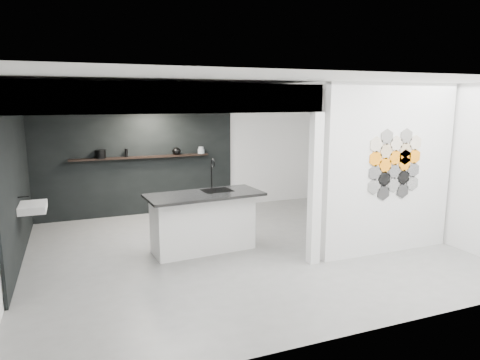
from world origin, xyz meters
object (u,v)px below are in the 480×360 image
object	(u,v)px
kettle	(176,151)
bottle_dark	(126,153)
partition_panel	(390,170)
stockpot	(101,154)
kitchen_island	(203,221)
glass_vase	(201,150)
wall_basin	(33,207)
utensil_cup	(101,155)
glass_bowl	(201,151)

from	to	relation	value
kettle	bottle_dark	xyz separation A→B (m)	(-1.10, 0.00, 0.01)
bottle_dark	kettle	bearing A→B (deg)	0.00
partition_panel	stockpot	xyz separation A→B (m)	(-4.27, 3.87, 0.01)
kitchen_island	kettle	world-z (taller)	kitchen_island
kitchen_island	glass_vase	world-z (taller)	kitchen_island
bottle_dark	partition_panel	bearing A→B (deg)	-45.91
kitchen_island	wall_basin	bearing A→B (deg)	162.07
bottle_dark	glass_vase	bearing A→B (deg)	0.00
wall_basin	utensil_cup	distance (m)	2.45
kettle	glass_vase	bearing A→B (deg)	-5.73
wall_basin	stockpot	size ratio (longest dim) A/B	2.77
glass_bowl	partition_panel	bearing A→B (deg)	-61.77
wall_basin	glass_bowl	xyz separation A→B (m)	(3.39, 2.07, 0.52)
kitchen_island	kettle	distance (m)	2.84
wall_basin	glass_bowl	distance (m)	4.00
partition_panel	glass_vase	world-z (taller)	partition_panel
partition_panel	stockpot	bearing A→B (deg)	137.88
glass_bowl	glass_vase	bearing A→B (deg)	0.00
kitchen_island	kettle	bearing A→B (deg)	81.37
partition_panel	wall_basin	bearing A→B (deg)	161.77
partition_panel	bottle_dark	xyz separation A→B (m)	(-3.74, 3.87, 0.01)
wall_basin	kitchen_island	bearing A→B (deg)	-13.42
wall_basin	glass_vase	world-z (taller)	glass_vase
wall_basin	glass_bowl	size ratio (longest dim) A/B	3.92
glass_bowl	glass_vase	size ratio (longest dim) A/B	0.96
bottle_dark	utensil_cup	size ratio (longest dim) A/B	1.58
stockpot	glass_vase	xyz separation A→B (m)	(2.20, 0.00, -0.01)
partition_panel	kettle	distance (m)	4.69
partition_panel	kettle	size ratio (longest dim) A/B	14.60
kettle	utensil_cup	bearing A→B (deg)	174.27
bottle_dark	utensil_cup	world-z (taller)	bottle_dark
wall_basin	glass_vase	size ratio (longest dim) A/B	3.78
glass_vase	utensil_cup	size ratio (longest dim) A/B	1.40
kettle	partition_panel	bearing A→B (deg)	-61.31
glass_bowl	kitchen_island	bearing A→B (deg)	-105.91
kitchen_island	utensil_cup	size ratio (longest dim) A/B	17.34
glass_bowl	bottle_dark	bearing A→B (deg)	180.00
partition_panel	glass_bowl	size ratio (longest dim) A/B	18.29
partition_panel	kitchen_island	world-z (taller)	partition_panel
wall_basin	glass_vase	bearing A→B (deg)	31.35
wall_basin	utensil_cup	bearing A→B (deg)	59.71
partition_panel	utensil_cup	xyz separation A→B (m)	(-4.26, 3.87, -0.02)
kitchen_island	kettle	xyz separation A→B (m)	(0.19, 2.69, 0.88)
partition_panel	utensil_cup	world-z (taller)	partition_panel
glass_vase	utensil_cup	xyz separation A→B (m)	(-2.18, 0.00, -0.02)
partition_panel	glass_bowl	bearing A→B (deg)	118.23
glass_bowl	stockpot	bearing A→B (deg)	180.00
kitchen_island	bottle_dark	xyz separation A→B (m)	(-0.90, 2.69, 0.89)
kitchen_island	bottle_dark	world-z (taller)	kitchen_island
glass_vase	bottle_dark	distance (m)	1.67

